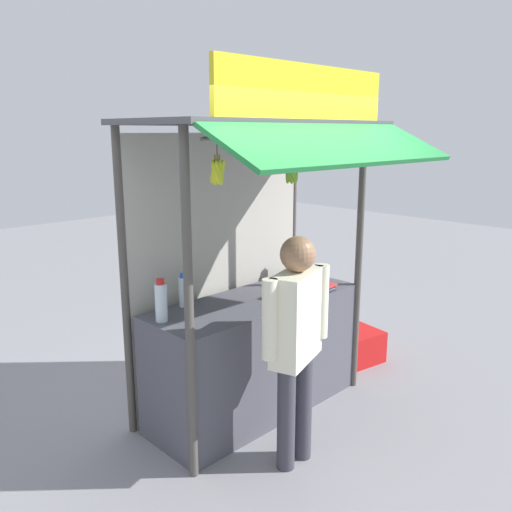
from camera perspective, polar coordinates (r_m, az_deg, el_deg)
ground_plane at (r=4.57m, az=-0.00°, el=-16.11°), size 20.00×20.00×0.00m
stall_counter at (r=4.35m, az=-0.00°, el=-10.64°), size 1.83×0.66×0.95m
stall_structure at (r=4.08m, az=-0.85°, el=4.37°), size 2.03×1.49×2.68m
water_bottle_back_left at (r=3.72m, az=-10.25°, el=-4.88°), size 0.09×0.09×0.31m
water_bottle_front_right at (r=4.78m, az=4.79°, el=-0.69°), size 0.08×0.08×0.29m
water_bottle_back_right at (r=4.01m, az=-7.86°, el=-3.78°), size 0.07×0.07×0.26m
magazine_stack_mid_left at (r=4.16m, az=3.97°, el=-4.17°), size 0.21×0.32×0.09m
magazine_stack_mid_right at (r=4.45m, az=6.61°, el=-3.22°), size 0.21×0.30×0.06m
banana_bunch_inner_right at (r=3.15m, az=-4.21°, el=9.11°), size 0.09×0.10×0.26m
banana_bunch_leftmost at (r=3.63m, az=3.91°, el=9.01°), size 0.11×0.11×0.30m
vendor_person at (r=3.49m, az=4.39°, el=-8.19°), size 0.61×0.33×1.60m
plastic_crate at (r=5.44m, az=10.66°, el=-9.47°), size 0.52×0.52×0.31m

